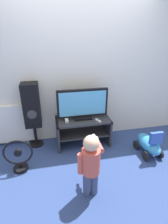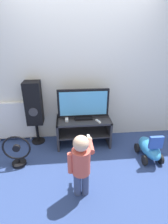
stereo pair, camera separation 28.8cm
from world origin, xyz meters
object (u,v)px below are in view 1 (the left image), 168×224
game_console (66,119)px  speaker_tower (32,107)px  child (91,161)px  ride_on_toy (149,144)px  remote_primary (98,120)px  floor_fan (19,157)px  television (83,105)px  radiator (8,124)px

game_console → speaker_tower: size_ratio=0.17×
child → ride_on_toy: 1.32m
game_console → child: size_ratio=0.23×
game_console → speaker_tower: 0.61m
remote_primary → floor_fan: bearing=-165.1°
child → remote_primary: bearing=69.1°
game_console → child: (0.16, -1.09, -0.02)m
television → child: 1.16m
speaker_tower → ride_on_toy: bearing=-19.5°
remote_primary → ride_on_toy: (0.77, -0.38, -0.32)m
floor_fan → game_console: bearing=31.8°
ride_on_toy → radiator: radiator is taller
speaker_tower → floor_fan: 0.83m
child → radiator: (-1.15, 1.35, -0.09)m
game_console → radiator: (-1.00, 0.26, -0.12)m
ride_on_toy → radiator: size_ratio=0.69×
game_console → radiator: 1.03m
floor_fan → ride_on_toy: 2.05m
game_console → child: 1.10m
game_console → ride_on_toy: bearing=-21.5°
child → speaker_tower: bearing=119.8°
child → radiator: 1.78m
child → floor_fan: bearing=145.8°
speaker_tower → radiator: size_ratio=1.38×
floor_fan → radiator: bearing=108.3°
speaker_tower → child: bearing=-60.2°
remote_primary → ride_on_toy: remote_primary is taller
ride_on_toy → radiator: bearing=161.5°
remote_primary → radiator: size_ratio=0.16×
game_console → remote_primary: bearing=-13.8°
speaker_tower → remote_primary: bearing=-14.2°
remote_primary → floor_fan: remote_primary is taller
child → radiator: bearing=130.6°
speaker_tower → radiator: bearing=165.9°
television → game_console: television is taller
radiator → speaker_tower: bearing=-14.1°
ride_on_toy → television: bearing=151.7°
remote_primary → ride_on_toy: size_ratio=0.23×
television → remote_primary: television is taller
television → radiator: television is taller
floor_fan → child: bearing=-34.2°
game_console → floor_fan: size_ratio=0.38×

